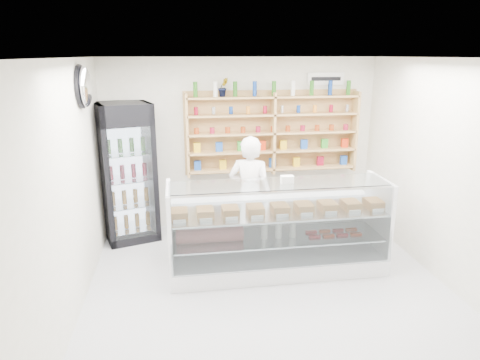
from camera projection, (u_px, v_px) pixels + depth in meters
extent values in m
plane|color=#AFAEB3|center=(273.00, 298.00, 5.17)|extent=(5.00, 5.00, 0.00)
plane|color=white|center=(279.00, 58.00, 4.38)|extent=(5.00, 5.00, 0.00)
plane|color=silver|center=(241.00, 144.00, 7.15)|extent=(4.50, 0.00, 4.50)
plane|color=silver|center=(378.00, 320.00, 2.41)|extent=(4.50, 0.00, 4.50)
plane|color=silver|center=(65.00, 198.00, 4.45)|extent=(0.00, 5.00, 5.00)
plane|color=silver|center=(460.00, 179.00, 5.10)|extent=(0.00, 5.00, 5.00)
cube|color=white|center=(277.00, 262.00, 5.83)|extent=(2.88, 0.82, 0.24)
cube|color=white|center=(271.00, 222.00, 6.07)|extent=(2.88, 0.05, 0.60)
cube|color=silver|center=(277.00, 237.00, 5.72)|extent=(2.76, 0.72, 0.02)
cube|color=silver|center=(278.00, 212.00, 5.62)|extent=(2.82, 0.75, 0.02)
cube|color=silver|center=(285.00, 231.00, 5.28)|extent=(2.82, 0.12, 1.00)
cube|color=silver|center=(280.00, 184.00, 5.46)|extent=(2.82, 0.57, 0.01)
imported|color=white|center=(250.00, 194.00, 6.24)|extent=(0.75, 0.63, 1.74)
cube|color=black|center=(127.00, 172.00, 6.63)|extent=(0.96, 0.95, 2.15)
cube|color=#39053E|center=(113.00, 117.00, 6.03)|extent=(0.73, 0.25, 0.30)
cube|color=silver|center=(118.00, 185.00, 6.30)|extent=(0.62, 0.20, 1.70)
cube|color=tan|center=(187.00, 136.00, 6.81)|extent=(0.04, 0.28, 1.33)
cube|color=tan|center=(273.00, 133.00, 7.01)|extent=(0.04, 0.28, 1.33)
cube|color=tan|center=(354.00, 131.00, 7.22)|extent=(0.04, 0.28, 1.33)
cube|color=tan|center=(272.00, 168.00, 7.18)|extent=(2.80, 0.28, 0.03)
cube|color=tan|center=(273.00, 151.00, 7.10)|extent=(2.80, 0.28, 0.03)
cube|color=tan|center=(273.00, 133.00, 7.01)|extent=(2.80, 0.28, 0.03)
cube|color=tan|center=(273.00, 114.00, 6.93)|extent=(2.80, 0.28, 0.03)
cube|color=tan|center=(274.00, 97.00, 6.85)|extent=(2.80, 0.28, 0.03)
imported|color=#1E6626|center=(223.00, 87.00, 6.68)|extent=(0.19, 0.17, 0.29)
ellipsoid|color=silver|center=(85.00, 87.00, 5.30)|extent=(0.15, 0.50, 0.50)
cube|color=white|center=(326.00, 79.00, 7.03)|extent=(0.62, 0.03, 0.20)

